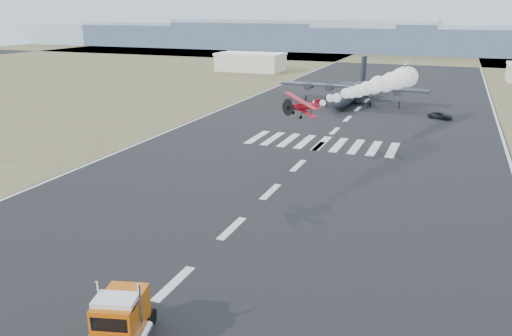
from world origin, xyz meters
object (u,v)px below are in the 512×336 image
Objects in this scene: crew_g at (326,104)px; crew_h at (337,100)px; support_vehicle at (440,115)px; crew_a at (367,104)px; semi_truck at (118,324)px; crew_c at (399,105)px; aerobatic_biplane at (302,106)px; crew_e at (305,102)px; crew_b at (306,99)px; hangar_left at (251,62)px; transport_aircraft at (353,91)px; crew_f at (370,104)px; crew_d at (326,102)px.

crew_g is 5.87m from crew_h.
crew_a is (-16.48, 6.43, 0.24)m from support_vehicle.
crew_a reaches higher than support_vehicle.
semi_truck reaches higher than crew_c.
aerobatic_biplane is 50.96m from crew_e.
semi_truck is at bearing -131.01° from crew_b.
hangar_left is at bearing 68.52° from support_vehicle.
crew_g is at bearing -115.42° from transport_aircraft.
aerobatic_biplane is at bearing -107.90° from crew_f.
crew_b is 1.12× the size of crew_g.
transport_aircraft is 19.49× the size of crew_e.
aerobatic_biplane is 0.17× the size of transport_aircraft.
semi_truck is 94.50m from crew_a.
crew_c is at bearing 96.33° from crew_h.
crew_h is at bearing -134.54° from transport_aircraft.
transport_aircraft is at bearing 76.78° from semi_truck.
crew_f is (-6.49, -0.98, -0.02)m from crew_c.
crew_c reaches higher than support_vehicle.
support_vehicle is 2.89× the size of crew_c.
crew_f is at bearing 88.22° from support_vehicle.
aerobatic_biplane reaches higher than crew_g.
crew_g is 0.96× the size of crew_h.
crew_d is at bearing -10.91° from crew_h.
crew_b is 7.61m from crew_g.
crew_h is at bearing -50.57° from hangar_left.
crew_b is 7.75m from crew_h.
crew_b is at bearing 76.48° from crew_g.
crew_b is at bearing 55.59° from crew_d.
crew_d is 1.15× the size of crew_g.
crew_g is at bearing 115.67° from aerobatic_biplane.
crew_a is 1.11× the size of crew_f.
hangar_left is 73.98m from crew_e.
crew_b is at bearing -76.46° from crew_c.
crew_b is 5.51m from crew_e.
crew_b reaches higher than crew_g.
crew_a is 1.06× the size of crew_b.
crew_g is at bearing -62.16° from crew_c.
crew_f is 1.06× the size of crew_g.
crew_e is (-4.32, -2.58, 0.03)m from crew_d.
support_vehicle is (70.33, -65.70, -2.71)m from hangar_left.
semi_truck reaches higher than crew_f.
crew_c is at bearing -7.69° from crew_f.
crew_g is at bearing -169.79° from crew_d.
aerobatic_biplane is at bearing -105.25° from crew_e.
crew_g is (-25.87, 4.25, 0.10)m from support_vehicle.
crew_c is 6.56m from crew_f.
crew_e is 4.96m from crew_g.
crew_g is at bearing -54.11° from hangar_left.
crew_e reaches higher than crew_h.
hangar_left is 3.87× the size of aerobatic_biplane.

